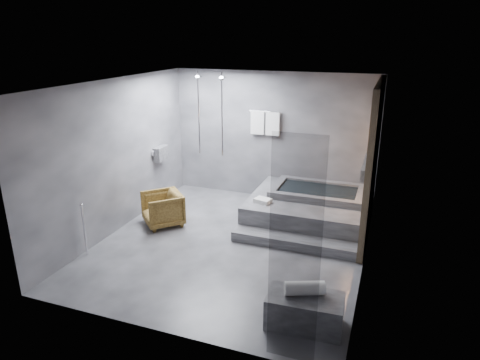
% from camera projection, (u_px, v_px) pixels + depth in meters
% --- Properties ---
extents(room, '(5.00, 5.04, 2.82)m').
position_uv_depth(room, '(259.00, 148.00, 7.11)').
color(room, '#313134').
rests_on(room, ground).
extents(tub_deck, '(2.20, 2.00, 0.50)m').
position_uv_depth(tub_deck, '(308.00, 209.00, 8.45)').
color(tub_deck, '#373739').
rests_on(tub_deck, ground).
extents(tub_step, '(2.20, 0.36, 0.18)m').
position_uv_depth(tub_step, '(293.00, 242.00, 7.45)').
color(tub_step, '#373739').
rests_on(tub_step, ground).
extents(concrete_bench, '(0.98, 0.57, 0.43)m').
position_uv_depth(concrete_bench, '(305.00, 311.00, 5.40)').
color(concrete_bench, '#313133').
rests_on(concrete_bench, ground).
extents(driftwood_chair, '(1.00, 1.00, 0.65)m').
position_uv_depth(driftwood_chair, '(163.00, 209.00, 8.26)').
color(driftwood_chair, '#422E10').
rests_on(driftwood_chair, ground).
extents(rolled_towel, '(0.53, 0.35, 0.18)m').
position_uv_depth(rolled_towel, '(305.00, 288.00, 5.35)').
color(rolled_towel, white).
rests_on(rolled_towel, concrete_bench).
extents(deck_towel, '(0.34, 0.29, 0.08)m').
position_uv_depth(deck_towel, '(263.00, 201.00, 8.10)').
color(deck_towel, silver).
rests_on(deck_towel, tub_deck).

